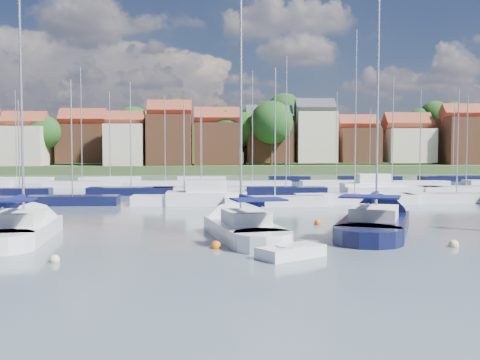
{
  "coord_description": "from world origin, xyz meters",
  "views": [
    {
      "loc": [
        -5.22,
        -27.24,
        4.69
      ],
      "look_at": [
        -2.69,
        14.0,
        2.52
      ],
      "focal_mm": 40.0,
      "sensor_mm": 36.0,
      "label": 1
    }
  ],
  "objects": [
    {
      "name": "buoy_b",
      "position": [
        -11.72,
        -4.3,
        0.0
      ],
      "size": [
        0.45,
        0.45,
        0.45
      ],
      "primitive_type": "sphere",
      "color": "beige",
      "rests_on": "ground"
    },
    {
      "name": "buoy_c",
      "position": [
        -4.81,
        -1.43,
        0.0
      ],
      "size": [
        0.54,
        0.54,
        0.54
      ],
      "primitive_type": "sphere",
      "color": "#D85914",
      "rests_on": "ground"
    },
    {
      "name": "buoy_f",
      "position": [
        6.94,
        -1.75,
        0.0
      ],
      "size": [
        0.5,
        0.5,
        0.5
      ],
      "primitive_type": "sphere",
      "color": "beige",
      "rests_on": "ground"
    },
    {
      "name": "tender",
      "position": [
        -1.52,
        -3.91,
        0.26
      ],
      "size": [
        3.34,
        2.87,
        0.66
      ],
      "rotation": [
        0.0,
        0.0,
        0.58
      ],
      "color": "white",
      "rests_on": "ground"
    },
    {
      "name": "ground",
      "position": [
        0.0,
        40.0,
        0.0
      ],
      "size": [
        260.0,
        260.0,
        0.0
      ],
      "primitive_type": "plane",
      "color": "#404E56",
      "rests_on": "ground"
    },
    {
      "name": "sailboat_navy",
      "position": [
        5.3,
        4.99,
        0.35
      ],
      "size": [
        8.5,
        13.84,
        18.62
      ],
      "rotation": [
        0.0,
        0.0,
        1.18
      ],
      "color": "black",
      "rests_on": "ground"
    },
    {
      "name": "buoy_e",
      "position": [
        1.91,
        6.73,
        0.0
      ],
      "size": [
        0.46,
        0.46,
        0.46
      ],
      "primitive_type": "sphere",
      "color": "#D85914",
      "rests_on": "ground"
    },
    {
      "name": "sailboat_centre",
      "position": [
        -3.53,
        2.91,
        0.36
      ],
      "size": [
        5.17,
        11.62,
        15.3
      ],
      "rotation": [
        0.0,
        0.0,
        1.77
      ],
      "color": "white",
      "rests_on": "ground"
    },
    {
      "name": "marina_field",
      "position": [
        1.91,
        35.15,
        0.43
      ],
      "size": [
        79.62,
        41.41,
        15.93
      ],
      "color": "white",
      "rests_on": "ground"
    },
    {
      "name": "sailboat_left",
      "position": [
        -15.36,
        3.42,
        0.35
      ],
      "size": [
        3.96,
        11.54,
        15.4
      ],
      "rotation": [
        0.0,
        0.0,
        1.66
      ],
      "color": "white",
      "rests_on": "ground"
    },
    {
      "name": "buoy_d",
      "position": [
        -1.52,
        -2.45,
        0.0
      ],
      "size": [
        0.49,
        0.49,
        0.49
      ],
      "primitive_type": "sphere",
      "color": "beige",
      "rests_on": "ground"
    },
    {
      "name": "far_shore_town",
      "position": [
        2.23,
        132.67,
        4.61
      ],
      "size": [
        212.46,
        90.0,
        22.27
      ],
      "color": "#3F5028",
      "rests_on": "ground"
    }
  ]
}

